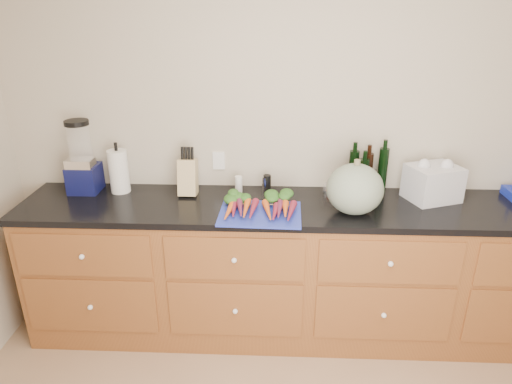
{
  "coord_description": "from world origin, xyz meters",
  "views": [
    {
      "loc": [
        -0.22,
        -1.3,
        2.1
      ],
      "look_at": [
        -0.33,
        1.2,
        1.06
      ],
      "focal_mm": 32.0,
      "sensor_mm": 36.0,
      "label": 1
    }
  ],
  "objects_px": {
    "paper_towel": "(119,171)",
    "tomato_box": "(334,190)",
    "squash": "(355,189)",
    "blender_appliance": "(82,161)",
    "cutting_board": "(260,214)",
    "carrots": "(260,205)",
    "knife_block": "(188,177)"
  },
  "relations": [
    {
      "from": "squash",
      "to": "carrots",
      "type": "bearing_deg",
      "value": -179.22
    },
    {
      "from": "blender_appliance",
      "to": "paper_towel",
      "type": "xyz_separation_m",
      "value": [
        0.23,
        0.0,
        -0.07
      ]
    },
    {
      "from": "paper_towel",
      "to": "tomato_box",
      "type": "bearing_deg",
      "value": 0.41
    },
    {
      "from": "squash",
      "to": "tomato_box",
      "type": "xyz_separation_m",
      "value": [
        -0.08,
        0.27,
        -0.12
      ]
    },
    {
      "from": "carrots",
      "to": "paper_towel",
      "type": "relative_size",
      "value": 1.55
    },
    {
      "from": "squash",
      "to": "blender_appliance",
      "type": "relative_size",
      "value": 0.7
    },
    {
      "from": "squash",
      "to": "tomato_box",
      "type": "distance_m",
      "value": 0.31
    },
    {
      "from": "carrots",
      "to": "tomato_box",
      "type": "distance_m",
      "value": 0.55
    },
    {
      "from": "cutting_board",
      "to": "tomato_box",
      "type": "bearing_deg",
      "value": 34.88
    },
    {
      "from": "paper_towel",
      "to": "knife_block",
      "type": "distance_m",
      "value": 0.46
    },
    {
      "from": "squash",
      "to": "knife_block",
      "type": "relative_size",
      "value": 1.44
    },
    {
      "from": "blender_appliance",
      "to": "paper_towel",
      "type": "distance_m",
      "value": 0.24
    },
    {
      "from": "carrots",
      "to": "squash",
      "type": "relative_size",
      "value": 1.31
    },
    {
      "from": "cutting_board",
      "to": "paper_towel",
      "type": "xyz_separation_m",
      "value": [
        -0.94,
        0.32,
        0.14
      ]
    },
    {
      "from": "blender_appliance",
      "to": "squash",
      "type": "bearing_deg",
      "value": -8.57
    },
    {
      "from": "paper_towel",
      "to": "knife_block",
      "type": "relative_size",
      "value": 1.22
    },
    {
      "from": "cutting_board",
      "to": "squash",
      "type": "bearing_deg",
      "value": 5.88
    },
    {
      "from": "squash",
      "to": "blender_appliance",
      "type": "height_order",
      "value": "blender_appliance"
    },
    {
      "from": "carrots",
      "to": "blender_appliance",
      "type": "relative_size",
      "value": 0.92
    },
    {
      "from": "carrots",
      "to": "cutting_board",
      "type": "bearing_deg",
      "value": -90.0
    },
    {
      "from": "cutting_board",
      "to": "squash",
      "type": "height_order",
      "value": "squash"
    },
    {
      "from": "squash",
      "to": "tomato_box",
      "type": "bearing_deg",
      "value": 106.67
    },
    {
      "from": "blender_appliance",
      "to": "knife_block",
      "type": "bearing_deg",
      "value": -1.44
    },
    {
      "from": "carrots",
      "to": "tomato_box",
      "type": "height_order",
      "value": "carrots"
    },
    {
      "from": "carrots",
      "to": "tomato_box",
      "type": "bearing_deg",
      "value": 30.64
    },
    {
      "from": "blender_appliance",
      "to": "carrots",
      "type": "bearing_deg",
      "value": -12.88
    },
    {
      "from": "cutting_board",
      "to": "paper_towel",
      "type": "distance_m",
      "value": 1.0
    },
    {
      "from": "knife_block",
      "to": "tomato_box",
      "type": "height_order",
      "value": "knife_block"
    },
    {
      "from": "tomato_box",
      "to": "carrots",
      "type": "bearing_deg",
      "value": -149.36
    },
    {
      "from": "knife_block",
      "to": "paper_towel",
      "type": "bearing_deg",
      "value": 177.5
    },
    {
      "from": "paper_towel",
      "to": "tomato_box",
      "type": "distance_m",
      "value": 1.42
    },
    {
      "from": "squash",
      "to": "knife_block",
      "type": "distance_m",
      "value": 1.06
    }
  ]
}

